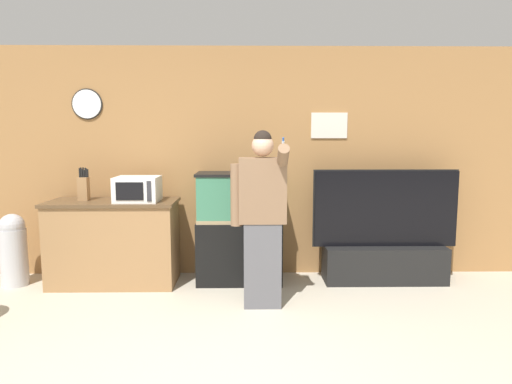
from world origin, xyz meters
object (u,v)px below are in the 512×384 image
object	(u,v)px
aquarium_on_stand	(239,228)
microwave	(138,189)
counter_island	(114,242)
person_standing	(262,216)
trash_bin	(13,249)
tv_on_stand	(384,249)
knife_block	(84,188)

from	to	relation	value
aquarium_on_stand	microwave	bearing A→B (deg)	-174.28
counter_island	aquarium_on_stand	distance (m)	1.37
counter_island	person_standing	world-z (taller)	person_standing
counter_island	trash_bin	xyz separation A→B (m)	(-1.07, -0.03, -0.06)
counter_island	tv_on_stand	bearing A→B (deg)	0.66
aquarium_on_stand	person_standing	distance (m)	0.82
counter_island	aquarium_on_stand	size ratio (longest dim) A/B	1.13
knife_block	trash_bin	size ratio (longest dim) A/B	0.45
aquarium_on_stand	person_standing	world-z (taller)	person_standing
microwave	aquarium_on_stand	xyz separation A→B (m)	(1.07, 0.11, -0.44)
tv_on_stand	trash_bin	bearing A→B (deg)	-179.06
tv_on_stand	person_standing	distance (m)	1.63
person_standing	microwave	bearing A→B (deg)	153.74
trash_bin	knife_block	bearing A→B (deg)	5.03
knife_block	aquarium_on_stand	size ratio (longest dim) A/B	0.29
tv_on_stand	trash_bin	xyz separation A→B (m)	(-4.03, -0.07, 0.04)
counter_island	aquarium_on_stand	bearing A→B (deg)	2.74
counter_island	trash_bin	bearing A→B (deg)	-178.29
counter_island	person_standing	size ratio (longest dim) A/B	0.82
knife_block	trash_bin	xyz separation A→B (m)	(-0.76, -0.07, -0.65)
tv_on_stand	person_standing	size ratio (longest dim) A/B	0.96
microwave	person_standing	bearing A→B (deg)	-26.26
aquarium_on_stand	trash_bin	bearing A→B (deg)	-177.72
microwave	knife_block	bearing A→B (deg)	172.62
microwave	tv_on_stand	distance (m)	2.76
counter_island	aquarium_on_stand	world-z (taller)	aquarium_on_stand
aquarium_on_stand	person_standing	bearing A→B (deg)	-73.39
person_standing	aquarium_on_stand	bearing A→B (deg)	106.61
aquarium_on_stand	trash_bin	xyz separation A→B (m)	(-2.43, -0.10, -0.20)
counter_island	person_standing	xyz separation A→B (m)	(1.58, -0.68, 0.40)
counter_island	microwave	xyz separation A→B (m)	(0.28, -0.04, 0.59)
microwave	trash_bin	world-z (taller)	microwave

